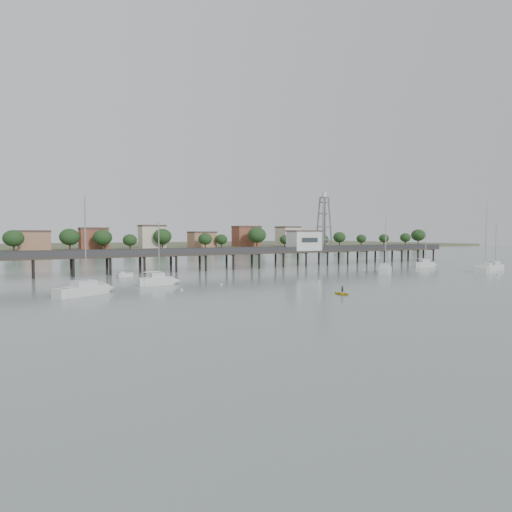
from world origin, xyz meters
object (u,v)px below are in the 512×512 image
(sailboat_c, at_px, (386,270))
(yellow_dinghy, at_px, (342,295))
(sailboat_a, at_px, (92,289))
(sailboat_b, at_px, (162,281))
(sailboat_e, at_px, (427,265))
(sailboat_f, at_px, (496,267))
(lattice_tower, at_px, (324,224))
(white_tender, at_px, (124,275))
(pier, at_px, (217,253))
(sailboat_d, at_px, (486,269))

(sailboat_c, bearing_deg, yellow_dinghy, 176.94)
(sailboat_a, distance_m, sailboat_c, 60.62)
(sailboat_b, height_order, sailboat_e, sailboat_b)
(sailboat_c, height_order, sailboat_f, sailboat_c)
(lattice_tower, relative_size, sailboat_f, 1.39)
(white_tender, bearing_deg, pier, 0.43)
(sailboat_b, bearing_deg, pier, 46.91)
(sailboat_c, xyz_separation_m, yellow_dinghy, (-30.22, -21.48, -0.65))
(sailboat_d, xyz_separation_m, sailboat_a, (-82.20, 4.70, 0.01))
(sailboat_a, distance_m, white_tender, 23.90)
(pier, xyz_separation_m, sailboat_c, (28.93, -24.93, -3.15))
(pier, distance_m, yellow_dinghy, 46.58)
(sailboat_f, xyz_separation_m, yellow_dinghy, (-58.09, -14.15, -0.65))
(sailboat_b, relative_size, sailboat_f, 0.97)
(sailboat_a, bearing_deg, white_tender, 37.53)
(sailboat_b, xyz_separation_m, sailboat_d, (70.43, -10.69, -0.03))
(sailboat_b, relative_size, sailboat_a, 0.77)
(lattice_tower, height_order, sailboat_d, lattice_tower)
(sailboat_d, bearing_deg, sailboat_c, 135.10)
(sailboat_d, height_order, sailboat_a, sailboat_d)
(white_tender, bearing_deg, sailboat_f, -34.22)
(pier, distance_m, sailboat_d, 60.95)
(lattice_tower, xyz_separation_m, yellow_dinghy, (-32.80, -46.41, -11.10))
(pier, bearing_deg, sailboat_f, -29.60)
(sailboat_e, height_order, sailboat_f, sailboat_f)
(sailboat_a, bearing_deg, sailboat_d, -33.80)
(lattice_tower, distance_m, sailboat_a, 70.21)
(sailboat_d, distance_m, yellow_dinghy, 53.47)
(sailboat_b, height_order, sailboat_a, sailboat_a)
(sailboat_d, xyz_separation_m, white_tender, (-73.27, 26.87, -0.26))
(sailboat_d, xyz_separation_m, yellow_dinghy, (-51.94, -12.65, -0.63))
(sailboat_b, height_order, sailboat_f, sailboat_f)
(sailboat_e, bearing_deg, sailboat_d, -74.85)
(pier, height_order, yellow_dinghy, pier)
(yellow_dinghy, bearing_deg, sailboat_d, 9.79)
(sailboat_b, distance_m, sailboat_f, 77.13)
(lattice_tower, relative_size, yellow_dinghy, 6.47)
(lattice_tower, xyz_separation_m, sailboat_c, (-2.57, -24.93, -10.46))
(lattice_tower, distance_m, sailboat_f, 42.31)
(sailboat_c, xyz_separation_m, white_tender, (-51.55, 18.04, -0.28))
(yellow_dinghy, bearing_deg, sailboat_f, 9.80)
(sailboat_e, bearing_deg, pier, 168.98)
(sailboat_e, xyz_separation_m, sailboat_f, (7.47, -13.28, -0.00))
(sailboat_b, distance_m, sailboat_e, 69.23)
(pier, bearing_deg, sailboat_b, -130.61)
(lattice_tower, bearing_deg, sailboat_d, -60.44)
(lattice_tower, xyz_separation_m, sailboat_e, (17.82, -18.99, -10.45))
(white_tender, bearing_deg, sailboat_c, -35.79)
(sailboat_a, xyz_separation_m, white_tender, (8.93, 22.17, -0.27))
(sailboat_e, bearing_deg, lattice_tower, 143.22)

